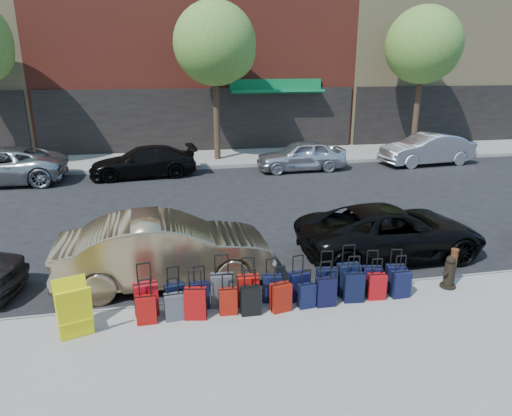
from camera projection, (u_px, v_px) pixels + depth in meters
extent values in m
plane|color=black|center=(237.00, 227.00, 13.63)|extent=(120.00, 120.00, 0.00)
cube|color=gray|center=(298.00, 356.00, 7.53)|extent=(60.00, 4.00, 0.15)
cube|color=gray|center=(207.00, 159.00, 22.95)|extent=(60.00, 4.00, 0.15)
cube|color=gray|center=(271.00, 297.00, 9.42)|extent=(60.00, 0.08, 0.15)
cube|color=gray|center=(211.00, 167.00, 21.06)|extent=(60.00, 0.08, 0.15)
cube|color=black|center=(202.00, 121.00, 24.28)|extent=(16.66, 0.15, 3.40)
cube|color=#0B6536|center=(277.00, 92.00, 24.23)|extent=(5.00, 0.91, 0.27)
cube|color=#0B6536|center=(276.00, 85.00, 24.40)|extent=(5.00, 0.10, 0.60)
cube|color=black|center=(471.00, 115.00, 27.21)|extent=(14.70, 0.15, 3.40)
cylinder|color=black|center=(216.00, 109.00, 21.82)|extent=(0.30, 0.30, 4.80)
sphere|color=#447828|center=(215.00, 43.00, 20.91)|extent=(3.80, 3.80, 3.80)
sphere|color=#447828|center=(228.00, 52.00, 21.14)|extent=(2.58, 2.58, 2.58)
cylinder|color=black|center=(417.00, 106.00, 23.75)|extent=(0.30, 0.30, 4.80)
sphere|color=#447828|center=(423.00, 45.00, 22.84)|extent=(3.80, 3.80, 3.80)
sphere|color=#447828|center=(433.00, 53.00, 23.07)|extent=(2.58, 2.58, 2.58)
cube|color=#A30A12|center=(146.00, 299.00, 8.52)|extent=(0.46, 0.30, 0.65)
cylinder|color=black|center=(143.00, 265.00, 8.30)|extent=(0.24, 0.07, 0.03)
cube|color=black|center=(175.00, 297.00, 8.68)|extent=(0.40, 0.27, 0.56)
cylinder|color=black|center=(173.00, 268.00, 8.50)|extent=(0.21, 0.07, 0.03)
cube|color=black|center=(200.00, 295.00, 8.79)|extent=(0.36, 0.20, 0.54)
cylinder|color=black|center=(199.00, 268.00, 8.61)|extent=(0.20, 0.03, 0.03)
cube|color=#39393E|center=(222.00, 290.00, 8.84)|extent=(0.46, 0.28, 0.66)
cylinder|color=black|center=(221.00, 256.00, 8.62)|extent=(0.25, 0.05, 0.03)
cube|color=#A80E0A|center=(248.00, 291.00, 8.88)|extent=(0.43, 0.27, 0.62)
cylinder|color=black|center=(248.00, 259.00, 8.67)|extent=(0.23, 0.06, 0.03)
cube|color=black|center=(272.00, 288.00, 9.04)|extent=(0.40, 0.26, 0.56)
cylinder|color=black|center=(272.00, 260.00, 8.85)|extent=(0.21, 0.07, 0.03)
cube|color=black|center=(299.00, 286.00, 9.08)|extent=(0.42, 0.27, 0.59)
cylinder|color=black|center=(300.00, 257.00, 8.89)|extent=(0.22, 0.07, 0.03)
cube|color=black|center=(326.00, 283.00, 9.21)|extent=(0.43, 0.28, 0.61)
cylinder|color=black|center=(328.00, 253.00, 9.00)|extent=(0.23, 0.07, 0.03)
cube|color=black|center=(348.00, 279.00, 9.28)|extent=(0.44, 0.25, 0.67)
cylinder|color=black|center=(351.00, 247.00, 9.06)|extent=(0.25, 0.03, 0.03)
cube|color=black|center=(371.00, 280.00, 9.35)|extent=(0.42, 0.28, 0.58)
cylinder|color=black|center=(374.00, 252.00, 9.16)|extent=(0.22, 0.07, 0.03)
cube|color=black|center=(395.00, 278.00, 9.44)|extent=(0.41, 0.26, 0.57)
cylinder|color=black|center=(398.00, 251.00, 9.25)|extent=(0.21, 0.06, 0.03)
cube|color=maroon|center=(146.00, 310.00, 8.28)|extent=(0.36, 0.21, 0.53)
cylinder|color=black|center=(144.00, 281.00, 8.10)|extent=(0.20, 0.04, 0.03)
cube|color=#3F3F44|center=(174.00, 307.00, 8.39)|extent=(0.36, 0.23, 0.51)
cylinder|color=black|center=(172.00, 280.00, 8.23)|extent=(0.19, 0.05, 0.03)
cube|color=#91090A|center=(195.00, 304.00, 8.43)|extent=(0.43, 0.30, 0.59)
cylinder|color=black|center=(194.00, 272.00, 8.23)|extent=(0.23, 0.07, 0.03)
cube|color=maroon|center=(228.00, 302.00, 8.59)|extent=(0.35, 0.21, 0.50)
cylinder|color=black|center=(228.00, 275.00, 8.42)|extent=(0.19, 0.04, 0.03)
cube|color=black|center=(251.00, 301.00, 8.57)|extent=(0.38, 0.22, 0.55)
cylinder|color=black|center=(250.00, 271.00, 8.39)|extent=(0.21, 0.03, 0.03)
cube|color=maroon|center=(281.00, 297.00, 8.68)|extent=(0.41, 0.29, 0.56)
cylinder|color=black|center=(281.00, 268.00, 8.50)|extent=(0.21, 0.07, 0.03)
cube|color=black|center=(307.00, 296.00, 8.82)|extent=(0.34, 0.22, 0.48)
cylinder|color=black|center=(308.00, 271.00, 8.66)|extent=(0.18, 0.05, 0.03)
cube|color=black|center=(326.00, 292.00, 8.87)|extent=(0.38, 0.22, 0.56)
cylinder|color=black|center=(327.00, 263.00, 8.69)|extent=(0.21, 0.03, 0.03)
cube|color=black|center=(353.00, 287.00, 9.04)|extent=(0.42, 0.27, 0.58)
cylinder|color=black|center=(356.00, 258.00, 8.84)|extent=(0.22, 0.05, 0.03)
cube|color=#96090E|center=(376.00, 286.00, 9.14)|extent=(0.37, 0.24, 0.53)
cylinder|color=black|center=(379.00, 260.00, 8.96)|extent=(0.20, 0.05, 0.03)
cube|color=black|center=(400.00, 284.00, 9.21)|extent=(0.38, 0.23, 0.55)
cylinder|color=black|center=(403.00, 257.00, 9.03)|extent=(0.21, 0.04, 0.03)
cylinder|color=black|center=(448.00, 286.00, 9.67)|extent=(0.32, 0.32, 0.05)
cylinder|color=black|center=(449.00, 274.00, 9.58)|extent=(0.22, 0.22, 0.51)
sphere|color=black|center=(451.00, 260.00, 9.49)|extent=(0.20, 0.20, 0.20)
cylinder|color=black|center=(450.00, 272.00, 9.57)|extent=(0.37, 0.23, 0.09)
cylinder|color=#38190C|center=(453.00, 269.00, 9.56)|extent=(0.14, 0.14, 0.84)
cylinder|color=#38190C|center=(455.00, 250.00, 9.43)|extent=(0.16, 0.16, 0.04)
cube|color=yellow|center=(75.00, 315.00, 7.66)|extent=(0.61, 0.41, 1.00)
cube|color=yellow|center=(72.00, 305.00, 7.97)|extent=(0.61, 0.41, 1.00)
cube|color=yellow|center=(75.00, 317.00, 7.86)|extent=(0.64, 0.52, 0.02)
imported|color=tan|center=(166.00, 250.00, 10.01)|extent=(4.74, 1.87, 1.54)
imported|color=black|center=(391.00, 231.00, 11.44)|extent=(4.75, 2.30, 1.30)
imported|color=black|center=(143.00, 162.00, 19.46)|extent=(4.61, 2.22, 1.29)
imported|color=silver|center=(301.00, 155.00, 20.58)|extent=(4.05, 1.70, 1.37)
imported|color=silver|center=(427.00, 149.00, 21.80)|extent=(4.62, 1.98, 1.48)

